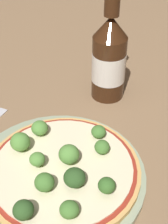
# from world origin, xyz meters

# --- Properties ---
(ground_plane) EXTENTS (3.00, 3.00, 0.00)m
(ground_plane) POSITION_xyz_m (0.00, 0.00, 0.00)
(ground_plane) COLOR #846647
(plate) EXTENTS (0.29, 0.29, 0.01)m
(plate) POSITION_xyz_m (-0.01, -0.02, 0.01)
(plate) COLOR #93A384
(plate) RESTS_ON ground_plane
(pizza) EXTENTS (0.25, 0.25, 0.01)m
(pizza) POSITION_xyz_m (-0.00, -0.02, 0.02)
(pizza) COLOR tan
(pizza) RESTS_ON plate
(broccoli_floret_0) EXTENTS (0.03, 0.03, 0.03)m
(broccoli_floret_0) POSITION_xyz_m (-0.07, 0.03, 0.04)
(broccoli_floret_0) COLOR #89A866
(broccoli_floret_0) RESTS_ON pizza
(broccoli_floret_1) EXTENTS (0.03, 0.03, 0.03)m
(broccoli_floret_1) POSITION_xyz_m (0.04, -0.04, 0.04)
(broccoli_floret_1) COLOR #89A866
(broccoli_floret_1) RESTS_ON pizza
(broccoli_floret_2) EXTENTS (0.03, 0.03, 0.03)m
(broccoli_floret_2) POSITION_xyz_m (0.01, -0.01, 0.04)
(broccoli_floret_2) COLOR #89A866
(broccoli_floret_2) RESTS_ON pizza
(broccoli_floret_3) EXTENTS (0.02, 0.02, 0.03)m
(broccoli_floret_3) POSITION_xyz_m (-0.03, -0.04, 0.04)
(broccoli_floret_3) COLOR #89A866
(broccoli_floret_3) RESTS_ON pizza
(broccoli_floret_4) EXTENTS (0.03, 0.03, 0.03)m
(broccoli_floret_4) POSITION_xyz_m (-0.00, -0.07, 0.04)
(broccoli_floret_4) COLOR #89A866
(broccoli_floret_4) RESTS_ON pizza
(broccoli_floret_5) EXTENTS (0.03, 0.03, 0.03)m
(broccoli_floret_5) POSITION_xyz_m (0.08, -0.03, 0.04)
(broccoli_floret_5) COLOR #89A866
(broccoli_floret_5) RESTS_ON pizza
(broccoli_floret_6) EXTENTS (0.03, 0.03, 0.02)m
(broccoli_floret_6) POSITION_xyz_m (0.02, 0.07, 0.04)
(broccoli_floret_6) COLOR #89A866
(broccoli_floret_6) RESTS_ON pizza
(broccoli_floret_7) EXTENTS (0.03, 0.03, 0.03)m
(broccoli_floret_7) POSITION_xyz_m (0.00, -0.12, 0.04)
(broccoli_floret_7) COLOR #89A866
(broccoli_floret_7) RESTS_ON pizza
(broccoli_floret_8) EXTENTS (0.03, 0.03, 0.02)m
(broccoli_floret_8) POSITION_xyz_m (0.05, -0.09, 0.04)
(broccoli_floret_8) COLOR #89A866
(broccoli_floret_8) RESTS_ON pizza
(broccoli_floret_9) EXTENTS (0.02, 0.02, 0.02)m
(broccoli_floret_9) POSITION_xyz_m (0.04, 0.04, 0.04)
(broccoli_floret_9) COLOR #89A866
(broccoli_floret_9) RESTS_ON pizza
(broccoli_floret_10) EXTENTS (0.03, 0.03, 0.03)m
(broccoli_floret_10) POSITION_xyz_m (-0.08, -0.02, 0.04)
(broccoli_floret_10) COLOR #89A866
(broccoli_floret_10) RESTS_ON pizza
(beer_bottle) EXTENTS (0.07, 0.07, 0.24)m
(beer_bottle) POSITION_xyz_m (-0.03, 0.23, 0.09)
(beer_bottle) COLOR #381E0F
(beer_bottle) RESTS_ON ground_plane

